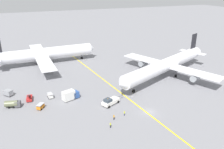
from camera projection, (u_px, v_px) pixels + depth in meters
The scene contains 14 objects.
ground_plane at pixel (149, 112), 72.51m from camera, with size 600.00×600.00×0.00m, color gray.
taxiway_stripe at pixel (129, 99), 80.46m from camera, with size 0.50×120.00×0.01m, color yellow.
airliner_at_gate_left at pixel (45, 54), 114.07m from camera, with size 51.90×48.18×16.56m.
airliner_being_pushed at pixel (166, 65), 97.76m from camera, with size 54.99×44.76×15.35m.
pushback_tug at pixel (110, 101), 76.67m from camera, with size 9.22×5.44×2.80m.
gse_baggage_cart_trailing at pixel (50, 96), 81.26m from camera, with size 1.93×2.92×1.71m.
gse_container_dolly_flat at pixel (8, 93), 82.80m from camera, with size 3.77×3.85×2.15m.
gse_belt_loader_portside at pixel (29, 98), 79.63m from camera, with size 2.27×5.03×3.02m.
gse_baggage_cart_near_cluster at pixel (40, 106), 74.14m from camera, with size 2.93×3.12×1.71m.
gse_fuel_bowser_stubby at pixel (13, 104), 74.87m from camera, with size 5.21×3.03×2.40m.
gse_catering_truck_tall at pixel (70, 95), 79.76m from camera, with size 6.31×4.22×3.50m.
ground_crew_marshaller_foreground at pixel (124, 113), 70.31m from camera, with size 0.36×0.36×1.64m.
ground_crew_wing_walker_right at pixel (114, 117), 68.19m from camera, with size 0.36×0.36×1.72m.
ground_crew_ramp_agent_by_cones at pixel (110, 125), 64.46m from camera, with size 0.39×0.44×1.66m.
Camera 1 is at (-34.62, -53.87, 37.87)m, focal length 36.85 mm.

